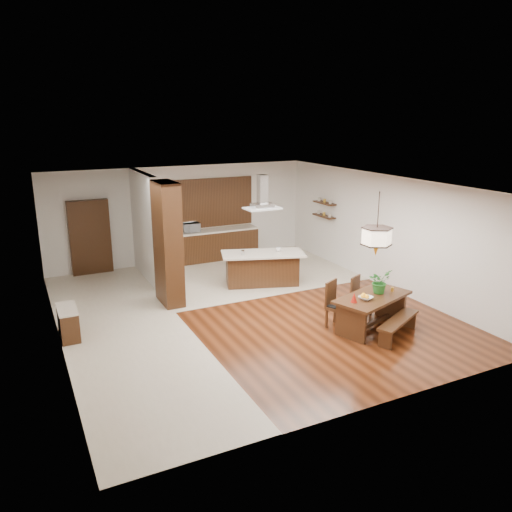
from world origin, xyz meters
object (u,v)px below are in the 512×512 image
dining_chair_right (362,297)px  dining_chair_left (339,305)px  hallway_console (68,323)px  dining_bench (398,328)px  range_hood (262,192)px  microwave (191,227)px  dining_table (372,305)px  island_cup (278,250)px  foliage_plant (380,281)px  pendant_lantern (378,224)px  fruit_bowl (366,298)px  kitchen_island (262,268)px

dining_chair_right → dining_chair_left: bearing=173.4°
hallway_console → dining_bench: 6.64m
dining_bench → range_hood: range_hood is taller
dining_bench → microwave: bearing=105.7°
hallway_console → range_hood: range_hood is taller
dining_table → dining_bench: size_ratio=1.36×
dining_table → island_cup: bearing=96.0°
dining_chair_left → dining_chair_right: 0.87m
dining_chair_right → microwave: 6.07m
dining_bench → foliage_plant: 1.04m
pendant_lantern → microwave: 6.68m
pendant_lantern → range_hood: (-0.78, 3.54, 0.22)m
fruit_bowl → microwave: 6.62m
dining_table → kitchen_island: bearing=102.4°
dining_chair_right → fruit_bowl: bearing=-149.4°
dining_bench → microwave: 7.26m
dining_bench → foliage_plant: (0.04, 0.69, 0.78)m
dining_table → range_hood: size_ratio=2.14×
dining_bench → island_cup: 4.13m
dining_chair_left → microwave: size_ratio=2.01×
island_cup → pendant_lantern: bearing=-84.0°
hallway_console → foliage_plant: foliage_plant is taller
dining_table → fruit_bowl: 0.36m
pendant_lantern → fruit_bowl: size_ratio=4.84×
dining_chair_right → kitchen_island: dining_chair_right is taller
foliage_plant → island_cup: bearing=100.2°
kitchen_island → island_cup: (0.42, -0.10, 0.48)m
dining_bench → kitchen_island: 4.25m
dining_table → kitchen_island: size_ratio=0.83×
fruit_bowl → microwave: microwave is taller
foliage_plant → microwave: foliage_plant is taller
dining_chair_left → pendant_lantern: size_ratio=0.76×
dining_chair_right → foliage_plant: foliage_plant is taller
dining_chair_left → island_cup: 3.11m
dining_chair_right → dining_bench: bearing=-117.1°
pendant_lantern → microwave: bearing=105.4°
hallway_console → dining_chair_right: bearing=-15.7°
pendant_lantern → kitchen_island: size_ratio=0.56×
island_cup → hallway_console: bearing=-168.5°
hallway_console → fruit_bowl: size_ratio=3.25×
dining_table → dining_chair_right: bearing=69.4°
hallway_console → foliage_plant: bearing=-20.5°
dining_chair_right → pendant_lantern: size_ratio=0.68×
dining_table → hallway_console: bearing=157.9°
hallway_console → microwave: 5.72m
dining_chair_right → island_cup: (-0.60, 2.79, 0.49)m
foliage_plant → island_cup: 3.39m
dining_chair_right → hallway_console: bearing=139.0°
dining_chair_left → range_hood: size_ratio=1.10×
dining_chair_right → foliage_plant: bearing=-115.5°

